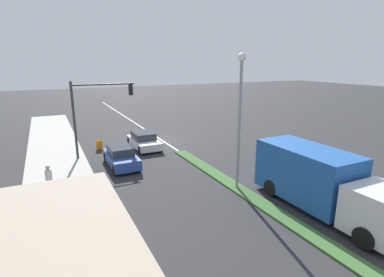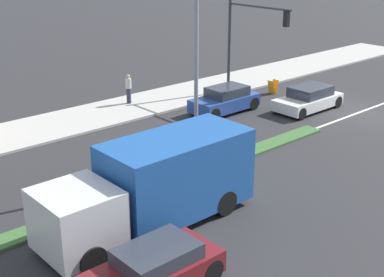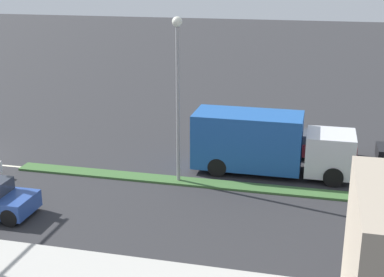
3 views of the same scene
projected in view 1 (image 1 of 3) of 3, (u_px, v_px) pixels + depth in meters
The scene contains 9 objects.
ground_plane at pixel (324, 245), 11.83m from camera, with size 160.00×160.00×0.00m, color #2B2B2D.
lane_marking_center at pixel (162, 140), 27.45m from camera, with size 0.16×60.00×0.01m, color beige.
traffic_signal_main at pixel (94, 106), 21.71m from camera, with size 4.59×0.34×5.60m.
street_lamp at pixel (240, 105), 15.89m from camera, with size 0.44×0.44×7.37m.
pedestrian at pixel (49, 180), 15.72m from camera, with size 0.34×0.34×1.67m.
warning_aframe_sign at pixel (99, 145), 24.50m from camera, with size 0.45×0.53×0.84m.
delivery_truck at pixel (320, 181), 14.41m from camera, with size 2.44×7.50×2.87m.
coupe_blue at pixel (121, 157), 20.54m from camera, with size 1.77×3.94×1.41m.
van_white at pixel (144, 140), 25.00m from camera, with size 1.89×4.15×1.32m.
Camera 1 is at (9.31, 25.01, 7.03)m, focal length 28.00 mm.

